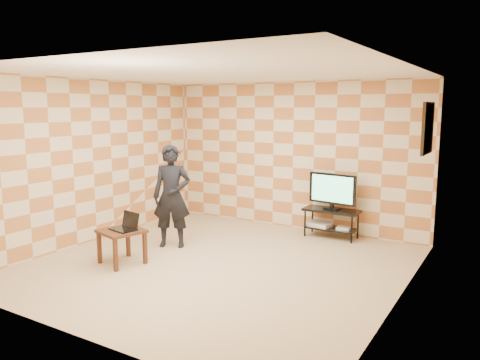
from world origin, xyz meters
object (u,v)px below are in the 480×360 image
Objects in this scene: tv at (332,190)px; side_table at (122,236)px; tv_stand at (331,217)px; person at (172,196)px.

tv reaches higher than side_table.
person is at bearing -138.08° from tv_stand.
side_table is at bearing -122.61° from person.
tv_stand and side_table have the same top height.
person is (-2.03, -1.82, -0.02)m from tv.
person is at bearing -138.13° from tv.
side_table is at bearing -126.26° from tv_stand.
tv is 3.58m from side_table.
person reaches higher than tv.
tv_stand is 3.56m from side_table.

